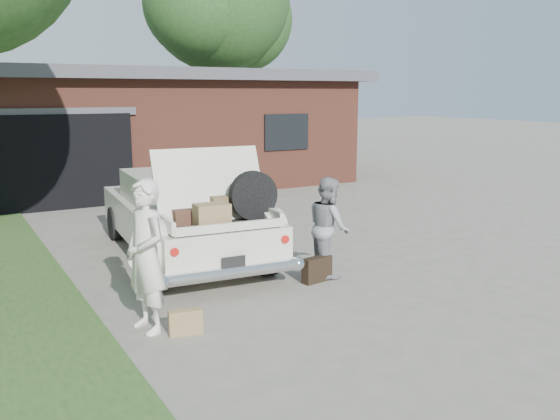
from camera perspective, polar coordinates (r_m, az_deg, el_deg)
ground at (r=7.92m, az=2.21°, el=-8.57°), size 90.00×90.00×0.00m
house at (r=18.47m, az=-14.62°, el=7.75°), size 12.80×7.80×3.30m
tree_right at (r=26.43m, az=-5.89°, el=19.09°), size 7.05×6.13×9.66m
sedan at (r=9.88m, az=-9.31°, el=-0.43°), size 2.26×4.95×1.91m
woman_left at (r=6.84m, az=-12.78°, el=-4.37°), size 0.55×0.71×1.75m
woman_right at (r=8.78m, az=4.70°, el=-1.58°), size 0.73×0.84×1.48m
suitcase_left at (r=6.86m, az=-9.08°, el=-10.62°), size 0.39×0.19×0.29m
suitcase_right at (r=8.58m, az=3.58°, el=-5.72°), size 0.49×0.23×0.36m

